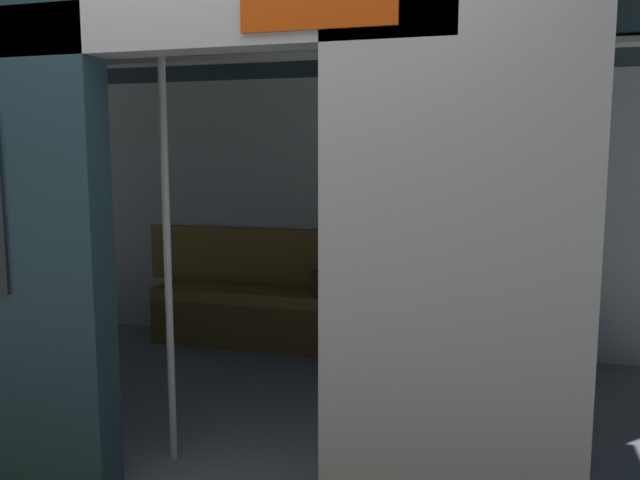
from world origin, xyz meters
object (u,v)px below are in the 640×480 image
(handbag, at_px, (329,282))
(book, at_px, (437,298))
(train_car, at_px, (293,159))
(bench_seat, at_px, (346,309))
(grab_pole_far, at_px, (340,259))
(grab_pole_door, at_px, (167,253))
(person_seated, at_px, (374,269))

(handbag, height_order, book, handbag)
(train_car, relative_size, bench_seat, 2.07)
(train_car, bearing_deg, grab_pole_far, 122.12)
(bench_seat, height_order, grab_pole_door, grab_pole_door)
(train_car, distance_m, handbag, 1.45)
(bench_seat, relative_size, person_seated, 2.64)
(bench_seat, bearing_deg, book, -176.11)
(handbag, relative_size, grab_pole_door, 0.13)
(person_seated, relative_size, grab_pole_far, 0.57)
(grab_pole_door, bearing_deg, person_seated, -109.21)
(book, distance_m, grab_pole_door, 2.28)
(train_car, height_order, grab_pole_far, train_car)
(train_car, relative_size, person_seated, 5.45)
(bench_seat, xyz_separation_m, grab_pole_far, (-0.41, 1.81, 0.69))
(handbag, distance_m, grab_pole_far, 2.00)
(train_car, height_order, bench_seat, train_car)
(book, bearing_deg, grab_pole_door, 54.25)
(grab_pole_far, bearing_deg, grab_pole_door, 4.39)
(book, bearing_deg, handbag, -6.09)
(bench_seat, relative_size, grab_pole_far, 1.51)
(person_seated, height_order, handbag, person_seated)
(train_car, bearing_deg, person_seated, -105.56)
(train_car, distance_m, grab_pole_far, 0.99)
(book, bearing_deg, grab_pole_far, 75.80)
(book, height_order, grab_pole_far, grab_pole_far)
(bench_seat, xyz_separation_m, handbag, (0.14, -0.04, 0.19))
(train_car, height_order, person_seated, train_car)
(train_car, distance_m, person_seated, 1.32)
(train_car, bearing_deg, grab_pole_door, 66.49)
(bench_seat, height_order, handbag, handbag)
(grab_pole_door, bearing_deg, grab_pole_far, -175.61)
(bench_seat, distance_m, handbag, 0.24)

